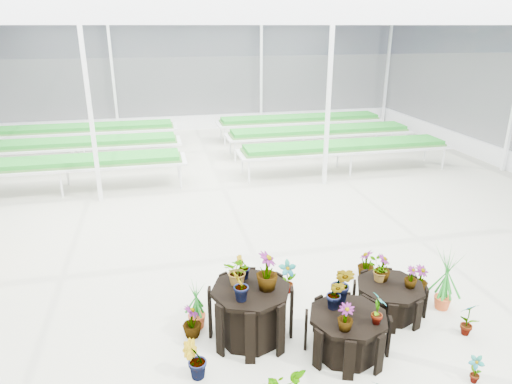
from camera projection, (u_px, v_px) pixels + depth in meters
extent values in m
plane|color=gray|center=(248.00, 263.00, 8.55)|extent=(24.00, 24.00, 0.00)
cylinder|color=black|center=(251.00, 312.00, 6.42)|extent=(1.37, 1.37, 0.78)
cylinder|color=black|center=(347.00, 333.00, 6.15)|extent=(1.41, 1.41, 0.58)
cylinder|color=black|center=(389.00, 299.00, 7.02)|extent=(1.40, 1.40, 0.48)
imported|color=#1B7721|center=(238.00, 271.00, 6.32)|extent=(0.49, 0.48, 0.42)
imported|color=#1B7721|center=(267.00, 271.00, 6.19)|extent=(0.40, 0.40, 0.54)
imported|color=#1B7721|center=(243.00, 267.00, 6.47)|extent=(0.25, 0.22, 0.37)
imported|color=#1B7721|center=(241.00, 286.00, 5.92)|extent=(0.28, 0.31, 0.46)
imported|color=#1B7721|center=(336.00, 294.00, 6.11)|extent=(0.32, 0.32, 0.46)
imported|color=#1B7721|center=(378.00, 308.00, 5.79)|extent=(0.20, 0.27, 0.47)
imported|color=#1B7721|center=(342.00, 284.00, 6.22)|extent=(0.41, 0.41, 0.59)
imported|color=#1B7721|center=(345.00, 317.00, 5.70)|extent=(0.28, 0.28, 0.36)
imported|color=#1B7721|center=(380.00, 270.00, 6.99)|extent=(0.39, 0.36, 0.37)
imported|color=#1B7721|center=(411.00, 277.00, 6.82)|extent=(0.25, 0.25, 0.34)
imported|color=#1B7721|center=(383.00, 268.00, 7.00)|extent=(0.33, 0.33, 0.43)
imported|color=#1B7721|center=(195.00, 360.00, 5.68)|extent=(0.34, 0.29, 0.55)
imported|color=#1B7721|center=(192.00, 322.00, 6.47)|extent=(0.29, 0.29, 0.48)
imported|color=#1B7721|center=(475.00, 369.00, 5.65)|extent=(0.19, 0.23, 0.38)
imported|color=#1B7721|center=(468.00, 318.00, 6.50)|extent=(0.31, 0.23, 0.54)
imported|color=#1B7721|center=(420.00, 280.00, 7.55)|extent=(0.35, 0.35, 0.48)
imported|color=#1B7721|center=(366.00, 264.00, 7.99)|extent=(0.41, 0.41, 0.53)
imported|color=#1B7721|center=(287.00, 277.00, 7.51)|extent=(0.31, 0.21, 0.58)
imported|color=#1B7721|center=(248.00, 289.00, 7.09)|extent=(0.53, 0.53, 0.68)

